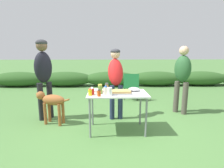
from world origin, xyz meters
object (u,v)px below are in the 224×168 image
spice_jar (107,88)px  mustard_bottle (90,92)px  food_tray (121,92)px  standing_person_in_dark_puffer (182,74)px  ketchup_bottle (92,91)px  standing_person_in_navy_coat (43,71)px  mixing_bowl (134,89)px  dog (52,102)px  folding_table (117,97)px  camp_chair_green_behind_table (131,85)px  plate_stack (97,91)px  mayo_bottle (106,90)px  paper_cup_stack (110,92)px  relish_jar (100,89)px  hot_sauce_bottle (99,93)px  standing_person_with_beanie (116,75)px

spice_jar → mustard_bottle: spice_jar is taller
food_tray → standing_person_in_dark_puffer: standing_person_in_dark_puffer is taller
ketchup_bottle → standing_person_in_navy_coat: bearing=145.9°
mixing_bowl → dog: mixing_bowl is taller
folding_table → food_tray: food_tray is taller
mixing_bowl → camp_chair_green_behind_table: bearing=83.5°
plate_stack → mayo_bottle: size_ratio=1.21×
paper_cup_stack → relish_jar: size_ratio=0.84×
paper_cup_stack → relish_jar: 0.24m
dog → camp_chair_green_behind_table: size_ratio=0.94×
dog → standing_person_in_dark_puffer: bearing=-63.1°
ketchup_bottle → dog: bearing=152.0°
ketchup_bottle → mayo_bottle: bearing=-14.9°
spice_jar → relish_jar: (-0.12, -0.09, -0.00)m
spice_jar → plate_stack: bearing=159.6°
food_tray → mixing_bowl: bearing=34.8°
relish_jar → paper_cup_stack: bearing=-43.0°
hot_sauce_bottle → relish_jar: (0.01, 0.17, 0.02)m
mixing_bowl → hot_sauce_bottle: (-0.66, -0.39, 0.03)m
paper_cup_stack → standing_person_with_beanie: 0.95m
relish_jar → standing_person_in_dark_puffer: bearing=27.3°
plate_stack → spice_jar: 0.20m
food_tray → relish_jar: bearing=-175.9°
mayo_bottle → standing_person_in_navy_coat: standing_person_in_navy_coat is taller
food_tray → spice_jar: 0.27m
spice_jar → mayo_bottle: mayo_bottle is taller
food_tray → dog: size_ratio=0.52×
dog → standing_person_in_navy_coat: bearing=54.7°
mustard_bottle → dog: bearing=147.5°
hot_sauce_bottle → mustard_bottle: 0.17m
paper_cup_stack → standing_person_in_navy_coat: (-1.42, 0.87, 0.27)m
relish_jar → standing_person_with_beanie: bearing=67.3°
mustard_bottle → camp_chair_green_behind_table: size_ratio=0.17×
spice_jar → mustard_bottle: (-0.29, -0.20, -0.02)m
standing_person_in_navy_coat → ketchup_bottle: bearing=-79.0°
mustard_bottle → mayo_bottle: size_ratio=0.74×
folding_table → spice_jar: spice_jar is taller
plate_stack → hot_sauce_bottle: bearing=-81.7°
hot_sauce_bottle → standing_person_in_dark_puffer: size_ratio=0.08×
mayo_bottle → standing_person_in_navy_coat: bearing=149.0°
ketchup_bottle → standing_person_in_navy_coat: 1.36m
mixing_bowl → standing_person_in_navy_coat: size_ratio=0.13×
plate_stack → ketchup_bottle: 0.21m
folding_table → hot_sauce_bottle: size_ratio=8.42×
paper_cup_stack → hot_sauce_bottle: paper_cup_stack is taller
food_tray → paper_cup_stack: 0.28m
mixing_bowl → dog: bearing=172.8°
mayo_bottle → standing_person_in_dark_puffer: 2.13m
standing_person_with_beanie → dog: standing_person_with_beanie is taller
standing_person_with_beanie → ketchup_bottle: bearing=-124.3°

